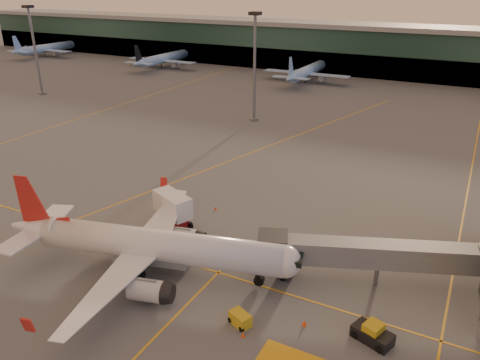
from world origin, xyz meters
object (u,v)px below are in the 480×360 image
at_px(catering_truck, 173,208).
at_px(main_airplane, 150,246).
at_px(gpu_cart, 240,319).
at_px(pushback_tug, 372,334).

bearing_deg(catering_truck, main_airplane, -45.24).
xyz_separation_m(gpu_cart, pushback_tug, (12.43, 3.88, 0.14)).
relative_size(catering_truck, pushback_tug, 1.59).
relative_size(main_airplane, gpu_cart, 13.37).
height_order(main_airplane, pushback_tug, main_airplane).
bearing_deg(catering_truck, gpu_cart, -15.35).
bearing_deg(main_airplane, catering_truck, 97.57).
height_order(main_airplane, gpu_cart, main_airplane).
distance_m(main_airplane, gpu_cart, 14.41).
bearing_deg(main_airplane, pushback_tug, -13.57).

